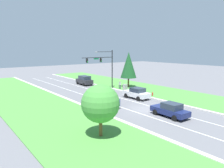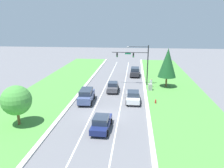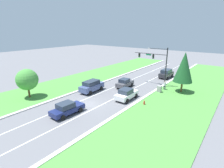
{
  "view_description": "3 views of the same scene",
  "coord_description": "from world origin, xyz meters",
  "px_view_note": "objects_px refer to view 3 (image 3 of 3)",
  "views": [
    {
      "loc": [
        -20.53,
        -19.5,
        8.0
      ],
      "look_at": [
        0.92,
        8.54,
        2.26
      ],
      "focal_mm": 35.0,
      "sensor_mm": 36.0,
      "label": 1
    },
    {
      "loc": [
        3.71,
        -26.15,
        11.77
      ],
      "look_at": [
        0.16,
        7.22,
        2.3
      ],
      "focal_mm": 35.0,
      "sensor_mm": 36.0,
      "label": 2
    },
    {
      "loc": [
        17.79,
        -17.13,
        10.9
      ],
      "look_at": [
        -0.12,
        6.41,
        1.67
      ],
      "focal_mm": 28.0,
      "sensor_mm": 36.0,
      "label": 3
    }
  ],
  "objects_px": {
    "fire_hydrant": "(144,103)",
    "pedestrian": "(165,85)",
    "charcoal_suv": "(166,73)",
    "graphite_sedan": "(125,83)",
    "utility_cabinet": "(159,89)",
    "white_sedan": "(126,94)",
    "conifer_near_right_tree": "(184,67)",
    "traffic_signal_mast": "(157,60)",
    "navy_sedan": "(67,108)",
    "oak_near_left_tree": "(27,80)",
    "slate_blue_suv": "(92,86)"
  },
  "relations": [
    {
      "from": "traffic_signal_mast",
      "to": "utility_cabinet",
      "type": "distance_m",
      "value": 6.21
    },
    {
      "from": "charcoal_suv",
      "to": "pedestrian",
      "type": "bearing_deg",
      "value": -69.32
    },
    {
      "from": "fire_hydrant",
      "to": "oak_near_left_tree",
      "type": "xyz_separation_m",
      "value": [
        -16.75,
        -8.87,
        2.77
      ]
    },
    {
      "from": "white_sedan",
      "to": "slate_blue_suv",
      "type": "height_order",
      "value": "slate_blue_suv"
    },
    {
      "from": "fire_hydrant",
      "to": "utility_cabinet",
      "type": "bearing_deg",
      "value": 93.53
    },
    {
      "from": "white_sedan",
      "to": "charcoal_suv",
      "type": "relative_size",
      "value": 0.98
    },
    {
      "from": "utility_cabinet",
      "to": "conifer_near_right_tree",
      "type": "bearing_deg",
      "value": 39.57
    },
    {
      "from": "white_sedan",
      "to": "utility_cabinet",
      "type": "distance_m",
      "value": 6.98
    },
    {
      "from": "fire_hydrant",
      "to": "charcoal_suv",
      "type": "bearing_deg",
      "value": 100.44
    },
    {
      "from": "fire_hydrant",
      "to": "pedestrian",
      "type": "bearing_deg",
      "value": 91.09
    },
    {
      "from": "graphite_sedan",
      "to": "pedestrian",
      "type": "xyz_separation_m",
      "value": [
        6.84,
        3.2,
        0.05
      ]
    },
    {
      "from": "graphite_sedan",
      "to": "fire_hydrant",
      "type": "xyz_separation_m",
      "value": [
        7.01,
        -5.33,
        -0.54
      ]
    },
    {
      "from": "pedestrian",
      "to": "utility_cabinet",
      "type": "bearing_deg",
      "value": 101.03
    },
    {
      "from": "white_sedan",
      "to": "conifer_near_right_tree",
      "type": "distance_m",
      "value": 11.41
    },
    {
      "from": "graphite_sedan",
      "to": "navy_sedan",
      "type": "relative_size",
      "value": 0.9
    },
    {
      "from": "graphite_sedan",
      "to": "charcoal_suv",
      "type": "relative_size",
      "value": 0.9
    },
    {
      "from": "charcoal_suv",
      "to": "pedestrian",
      "type": "distance_m",
      "value": 9.26
    },
    {
      "from": "oak_near_left_tree",
      "to": "utility_cabinet",
      "type": "bearing_deg",
      "value": 43.47
    },
    {
      "from": "traffic_signal_mast",
      "to": "charcoal_suv",
      "type": "bearing_deg",
      "value": 92.95
    },
    {
      "from": "slate_blue_suv",
      "to": "navy_sedan",
      "type": "relative_size",
      "value": 1.08
    },
    {
      "from": "traffic_signal_mast",
      "to": "oak_near_left_tree",
      "type": "xyz_separation_m",
      "value": [
        -13.94,
        -19.04,
        -2.01
      ]
    },
    {
      "from": "traffic_signal_mast",
      "to": "conifer_near_right_tree",
      "type": "xyz_separation_m",
      "value": [
        5.53,
        -0.96,
        -0.47
      ]
    },
    {
      "from": "navy_sedan",
      "to": "pedestrian",
      "type": "height_order",
      "value": "navy_sedan"
    },
    {
      "from": "charcoal_suv",
      "to": "conifer_near_right_tree",
      "type": "xyz_separation_m",
      "value": [
        5.9,
        -8.08,
        3.61
      ]
    },
    {
      "from": "white_sedan",
      "to": "conifer_near_right_tree",
      "type": "height_order",
      "value": "conifer_near_right_tree"
    },
    {
      "from": "oak_near_left_tree",
      "to": "graphite_sedan",
      "type": "bearing_deg",
      "value": 55.53
    },
    {
      "from": "graphite_sedan",
      "to": "pedestrian",
      "type": "bearing_deg",
      "value": 23.2
    },
    {
      "from": "white_sedan",
      "to": "graphite_sedan",
      "type": "relative_size",
      "value": 1.08
    },
    {
      "from": "utility_cabinet",
      "to": "conifer_near_right_tree",
      "type": "xyz_separation_m",
      "value": [
        3.12,
        2.58,
        4.02
      ]
    },
    {
      "from": "slate_blue_suv",
      "to": "oak_near_left_tree",
      "type": "xyz_separation_m",
      "value": [
        -6.27,
        -8.49,
        2.02
      ]
    },
    {
      "from": "white_sedan",
      "to": "conifer_near_right_tree",
      "type": "relative_size",
      "value": 0.63
    },
    {
      "from": "navy_sedan",
      "to": "fire_hydrant",
      "type": "xyz_separation_m",
      "value": [
        6.84,
        8.98,
        -0.5
      ]
    },
    {
      "from": "graphite_sedan",
      "to": "charcoal_suv",
      "type": "distance_m",
      "value": 12.55
    },
    {
      "from": "traffic_signal_mast",
      "to": "fire_hydrant",
      "type": "height_order",
      "value": "traffic_signal_mast"
    },
    {
      "from": "conifer_near_right_tree",
      "to": "graphite_sedan",
      "type": "bearing_deg",
      "value": -158.26
    },
    {
      "from": "graphite_sedan",
      "to": "conifer_near_right_tree",
      "type": "relative_size",
      "value": 0.58
    },
    {
      "from": "graphite_sedan",
      "to": "charcoal_suv",
      "type": "height_order",
      "value": "charcoal_suv"
    },
    {
      "from": "fire_hydrant",
      "to": "slate_blue_suv",
      "type": "bearing_deg",
      "value": -177.88
    },
    {
      "from": "graphite_sedan",
      "to": "navy_sedan",
      "type": "height_order",
      "value": "graphite_sedan"
    },
    {
      "from": "navy_sedan",
      "to": "utility_cabinet",
      "type": "distance_m",
      "value": 16.87
    },
    {
      "from": "white_sedan",
      "to": "oak_near_left_tree",
      "type": "distance_m",
      "value": 16.36
    },
    {
      "from": "charcoal_suv",
      "to": "conifer_near_right_tree",
      "type": "height_order",
      "value": "conifer_near_right_tree"
    },
    {
      "from": "charcoal_suv",
      "to": "fire_hydrant",
      "type": "distance_m",
      "value": 17.59
    },
    {
      "from": "pedestrian",
      "to": "graphite_sedan",
      "type": "bearing_deg",
      "value": 43.44
    },
    {
      "from": "traffic_signal_mast",
      "to": "navy_sedan",
      "type": "xyz_separation_m",
      "value": [
        -4.02,
        -19.14,
        -4.27
      ]
    },
    {
      "from": "pedestrian",
      "to": "oak_near_left_tree",
      "type": "relative_size",
      "value": 0.35
    },
    {
      "from": "white_sedan",
      "to": "oak_near_left_tree",
      "type": "xyz_separation_m",
      "value": [
        -13.35,
        -9.2,
        2.2
      ]
    },
    {
      "from": "utility_cabinet",
      "to": "oak_near_left_tree",
      "type": "relative_size",
      "value": 0.26
    },
    {
      "from": "graphite_sedan",
      "to": "utility_cabinet",
      "type": "height_order",
      "value": "graphite_sedan"
    },
    {
      "from": "slate_blue_suv",
      "to": "pedestrian",
      "type": "xyz_separation_m",
      "value": [
        10.32,
        8.91,
        -0.15
      ]
    }
  ]
}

